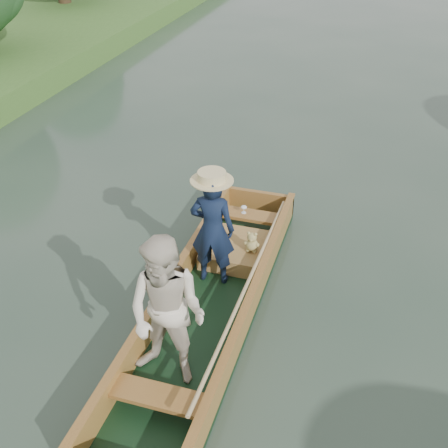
# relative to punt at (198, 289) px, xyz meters

# --- Properties ---
(ground) EXTENTS (120.00, 120.00, 0.00)m
(ground) POSITION_rel_punt_xyz_m (0.04, 0.29, -0.60)
(ground) COLOR #283D30
(ground) RESTS_ON ground
(punt) EXTENTS (1.12, 5.00, 1.81)m
(punt) POSITION_rel_punt_xyz_m (0.00, 0.00, 0.00)
(punt) COLOR black
(punt) RESTS_ON ground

